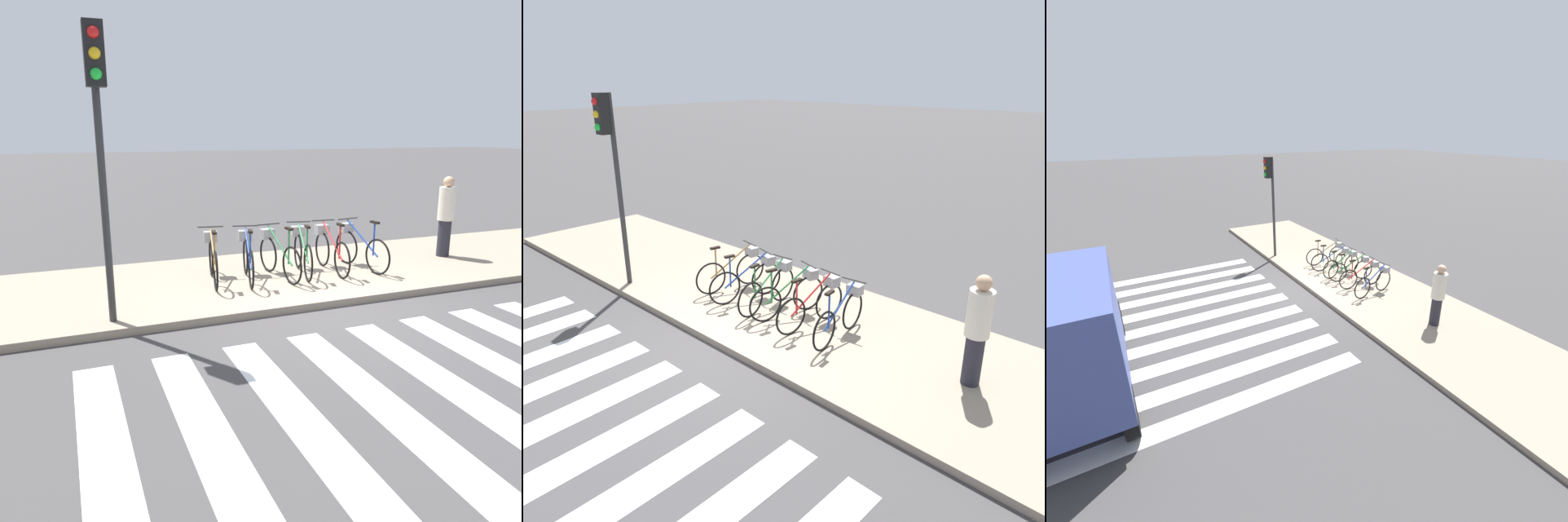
{
  "view_description": "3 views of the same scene",
  "coord_description": "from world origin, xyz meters",
  "views": [
    {
      "loc": [
        -3.74,
        -6.59,
        2.7
      ],
      "look_at": [
        -0.99,
        0.48,
        0.74
      ],
      "focal_mm": 35.0,
      "sensor_mm": 36.0,
      "label": 1
    },
    {
      "loc": [
        5.97,
        -4.63,
        4.29
      ],
      "look_at": [
        0.22,
        1.44,
        1.19
      ],
      "focal_mm": 35.0,
      "sensor_mm": 36.0,
      "label": 2
    },
    {
      "loc": [
        8.86,
        -5.15,
        4.94
      ],
      "look_at": [
        -0.73,
        0.39,
        0.7
      ],
      "focal_mm": 24.0,
      "sensor_mm": 36.0,
      "label": 3
    }
  ],
  "objects": [
    {
      "name": "parked_bicycle_0",
      "position": [
        -1.41,
        1.71,
        0.55
      ],
      "size": [
        0.49,
        1.56,
        0.97
      ],
      "color": "black",
      "rests_on": "sidewalk"
    },
    {
      "name": "parked_bicycle_3",
      "position": [
        0.27,
        1.61,
        0.55
      ],
      "size": [
        0.55,
        1.54,
        0.97
      ],
      "color": "black",
      "rests_on": "sidewalk"
    },
    {
      "name": "traffic_light",
      "position": [
        -3.25,
        0.24,
        2.86
      ],
      "size": [
        0.24,
        0.4,
        3.83
      ],
      "color": "#2D2D2D",
      "rests_on": "sidewalk"
    },
    {
      "name": "parked_bicycle_1",
      "position": [
        -0.81,
        1.58,
        0.55
      ],
      "size": [
        0.54,
        1.55,
        0.97
      ],
      "color": "black",
      "rests_on": "sidewalk"
    },
    {
      "name": "parked_bicycle_4",
      "position": [
        0.83,
        1.58,
        0.55
      ],
      "size": [
        0.46,
        1.58,
        0.97
      ],
      "color": "black",
      "rests_on": "sidewalk"
    },
    {
      "name": "sidewalk",
      "position": [
        0.0,
        1.73,
        0.06
      ],
      "size": [
        16.1,
        3.45,
        0.12
      ],
      "color": "gray",
      "rests_on": "ground_plane"
    },
    {
      "name": "pedestrian",
      "position": [
        3.62,
        1.73,
        0.99
      ],
      "size": [
        0.34,
        0.34,
        1.66
      ],
      "color": "#23232D",
      "rests_on": "sidewalk"
    },
    {
      "name": "parked_bicycle_5",
      "position": [
        1.44,
        1.56,
        0.55
      ],
      "size": [
        0.46,
        1.58,
        0.97
      ],
      "color": "black",
      "rests_on": "sidewalk"
    },
    {
      "name": "road_crosswalk",
      "position": [
        0.0,
        -4.83,
        0.0
      ],
      "size": [
        7.65,
        8.0,
        0.01
      ],
      "color": "silver",
      "rests_on": "ground_plane"
    },
    {
      "name": "truck",
      "position": [
        1.79,
        -6.34,
        1.48
      ],
      "size": [
        4.62,
        1.99,
        2.59
      ],
      "color": "black",
      "rests_on": "ground_plane"
    },
    {
      "name": "parked_bicycle_2",
      "position": [
        -0.24,
        1.57,
        0.55
      ],
      "size": [
        0.46,
        1.58,
        0.97
      ],
      "color": "black",
      "rests_on": "sidewalk"
    },
    {
      "name": "ground_plane",
      "position": [
        0.0,
        0.0,
        0.0
      ],
      "size": [
        120.0,
        120.0,
        0.0
      ],
      "primitive_type": "plane",
      "color": "#423F3F"
    }
  ]
}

